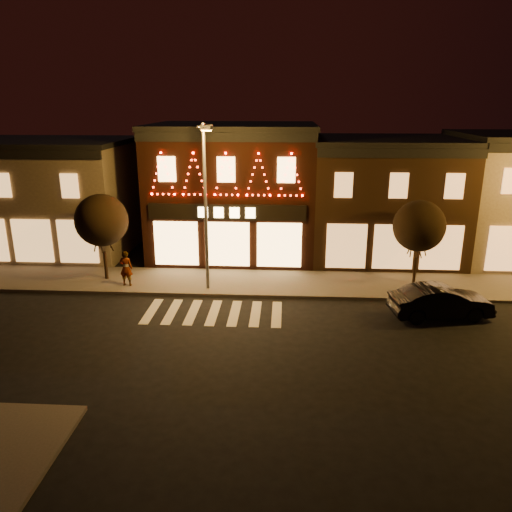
{
  "coord_description": "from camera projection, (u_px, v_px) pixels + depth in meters",
  "views": [
    {
      "loc": [
        3.33,
        -17.64,
        9.61
      ],
      "look_at": [
        2.02,
        4.0,
        2.87
      ],
      "focal_mm": 34.94,
      "sensor_mm": 36.0,
      "label": 1
    }
  ],
  "objects": [
    {
      "name": "sidewalk_far",
      "position": [
        260.0,
        283.0,
        27.35
      ],
      "size": [
        44.0,
        4.0,
        0.15
      ],
      "primitive_type": "cube",
      "color": "#47423D",
      "rests_on": "ground"
    },
    {
      "name": "dark_sedan",
      "position": [
        441.0,
        302.0,
        22.98
      ],
      "size": [
        4.81,
        2.29,
        1.52
      ],
      "primitive_type": "imported",
      "rotation": [
        0.0,
        0.0,
        1.72
      ],
      "color": "black",
      "rests_on": "ground"
    },
    {
      "name": "pedestrian",
      "position": [
        126.0,
        268.0,
        26.5
      ],
      "size": [
        0.74,
        0.52,
        1.93
      ],
      "primitive_type": "imported",
      "rotation": [
        0.0,
        0.0,
        3.06
      ],
      "color": "gray",
      "rests_on": "sidewalk_far"
    },
    {
      "name": "tree_right",
      "position": [
        419.0,
        226.0,
        26.17
      ],
      "size": [
        2.72,
        2.72,
        4.55
      ],
      "rotation": [
        0.0,
        0.0,
        0.23
      ],
      "color": "black",
      "rests_on": "sidewalk_far"
    },
    {
      "name": "streetlamp_mid",
      "position": [
        206.0,
        196.0,
        24.68
      ],
      "size": [
        0.81,
        1.94,
        8.49
      ],
      "rotation": [
        0.0,
        0.0,
        -0.25
      ],
      "color": "#59595E",
      "rests_on": "sidewalk_far"
    },
    {
      "name": "building_pulp",
      "position": [
        234.0,
        190.0,
        31.94
      ],
      "size": [
        10.2,
        8.34,
        8.3
      ],
      "color": "black",
      "rests_on": "ground"
    },
    {
      "name": "building_right_a",
      "position": [
        383.0,
        198.0,
        31.53
      ],
      "size": [
        9.2,
        8.28,
        7.5
      ],
      "color": "#382313",
      "rests_on": "ground"
    },
    {
      "name": "building_left",
      "position": [
        38.0,
        196.0,
        32.86
      ],
      "size": [
        12.2,
        8.28,
        7.3
      ],
      "color": "brown",
      "rests_on": "ground"
    },
    {
      "name": "tree_left",
      "position": [
        101.0,
        220.0,
        26.83
      ],
      "size": [
        2.84,
        2.84,
        4.75
      ],
      "rotation": [
        0.0,
        0.0,
        0.15
      ],
      "color": "black",
      "rests_on": "sidewalk_far"
    },
    {
      "name": "ground",
      "position": [
        199.0,
        353.0,
        19.86
      ],
      "size": [
        120.0,
        120.0,
        0.0
      ],
      "primitive_type": "plane",
      "color": "black",
      "rests_on": "ground"
    }
  ]
}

